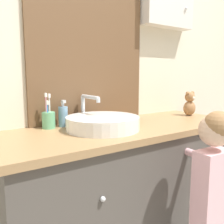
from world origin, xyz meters
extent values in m
cube|color=beige|center=(0.00, 0.63, 1.25)|extent=(3.20, 0.06, 2.50)
cube|color=brown|center=(-0.08, 0.59, 1.37)|extent=(0.80, 0.02, 1.24)
cube|color=#B2C1CC|center=(-0.08, 0.58, 1.37)|extent=(0.74, 0.01, 1.18)
sphere|color=silver|center=(0.69, 0.49, 1.62)|extent=(0.02, 0.02, 0.02)
cube|color=#4C4742|center=(0.00, 0.32, 0.40)|extent=(1.44, 0.52, 0.80)
cube|color=#99754C|center=(0.00, 0.32, 0.82)|extent=(1.48, 0.56, 0.03)
sphere|color=silver|center=(-0.33, 0.05, 0.60)|extent=(0.02, 0.02, 0.02)
sphere|color=silver|center=(0.33, 0.05, 0.60)|extent=(0.02, 0.02, 0.02)
cylinder|color=white|center=(-0.16, 0.32, 0.87)|extent=(0.40, 0.40, 0.07)
cylinder|color=silver|center=(-0.16, 0.32, 0.90)|extent=(0.33, 0.33, 0.01)
cylinder|color=silver|center=(-0.16, 0.54, 0.92)|extent=(0.02, 0.02, 0.17)
cylinder|color=silver|center=(-0.16, 0.45, 1.00)|extent=(0.02, 0.18, 0.02)
cylinder|color=silver|center=(-0.16, 0.36, 0.99)|extent=(0.02, 0.02, 0.02)
sphere|color=white|center=(-0.05, 0.54, 0.87)|extent=(0.05, 0.05, 0.05)
cylinder|color=#66B27F|center=(-0.39, 0.52, 0.88)|extent=(0.07, 0.07, 0.09)
cylinder|color=white|center=(-0.38, 0.52, 0.94)|extent=(0.01, 0.01, 0.18)
cube|color=white|center=(-0.38, 0.52, 1.02)|extent=(0.01, 0.02, 0.02)
cylinder|color=pink|center=(-0.40, 0.53, 0.94)|extent=(0.01, 0.01, 0.18)
cube|color=white|center=(-0.40, 0.53, 1.02)|extent=(0.01, 0.02, 0.02)
cylinder|color=#3884DB|center=(-0.40, 0.50, 0.92)|extent=(0.01, 0.01, 0.14)
cube|color=white|center=(-0.40, 0.50, 0.98)|extent=(0.01, 0.02, 0.02)
cylinder|color=#6B93B2|center=(-0.30, 0.52, 0.89)|extent=(0.05, 0.05, 0.12)
cylinder|color=silver|center=(-0.30, 0.52, 0.96)|extent=(0.02, 0.02, 0.02)
cube|color=silver|center=(-0.30, 0.51, 0.98)|extent=(0.02, 0.03, 0.02)
cube|color=beige|center=(0.15, -0.15, 0.58)|extent=(0.19, 0.11, 0.40)
sphere|color=beige|center=(0.15, -0.15, 0.88)|extent=(0.15, 0.15, 0.15)
sphere|color=#997047|center=(0.15, -0.16, 0.90)|extent=(0.14, 0.14, 0.14)
cylinder|color=beige|center=(0.23, 0.05, 0.71)|extent=(0.06, 0.30, 0.04)
cylinder|color=#47B26B|center=(0.23, 0.20, 0.75)|extent=(0.01, 0.05, 0.12)
ellipsoid|color=#9E7047|center=(0.62, 0.36, 0.89)|extent=(0.10, 0.08, 0.11)
sphere|color=#9E7047|center=(0.62, 0.36, 0.97)|extent=(0.07, 0.07, 0.07)
sphere|color=#9E7047|center=(0.59, 0.36, 1.00)|extent=(0.03, 0.03, 0.03)
sphere|color=#9E7047|center=(0.65, 0.36, 1.00)|extent=(0.03, 0.03, 0.03)
sphere|color=silver|center=(0.62, 0.33, 0.97)|extent=(0.03, 0.03, 0.03)
camera|label=1|loc=(-0.87, -0.80, 1.13)|focal=40.00mm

